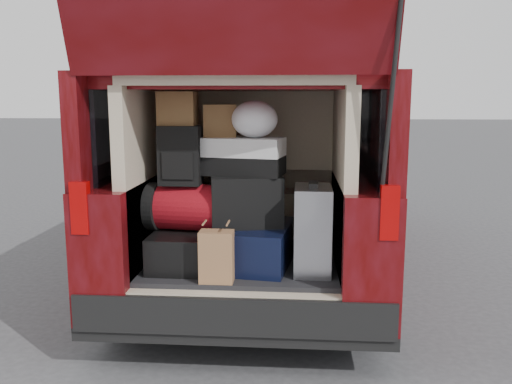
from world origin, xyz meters
TOP-DOWN VIEW (x-y plane):
  - ground at (0.00, 0.00)m, footprint 80.00×80.00m
  - minivan at (0.00, 1.86)m, footprint 1.90×5.35m
  - load_floor at (0.00, 0.28)m, footprint 1.24×1.05m
  - black_hardshell at (-0.35, 0.14)m, footprint 0.43×0.58m
  - navy_hardshell at (0.06, 0.17)m, footprint 0.58×0.67m
  - silver_roller at (0.46, 0.06)m, footprint 0.23×0.36m
  - kraft_bag at (-0.11, -0.18)m, footprint 0.20×0.13m
  - red_duffel at (-0.37, 0.17)m, footprint 0.50×0.36m
  - black_soft_case at (0.04, 0.15)m, footprint 0.49×0.35m
  - backpack at (-0.38, 0.14)m, footprint 0.26×0.16m
  - twotone_duffel at (0.00, 0.22)m, footprint 0.58×0.37m
  - grocery_sack_lower at (-0.40, 0.19)m, footprint 0.24×0.19m
  - grocery_sack_upper at (-0.15, 0.27)m, footprint 0.23×0.19m
  - plastic_bag_center at (0.09, 0.20)m, footprint 0.30×0.28m

SIDE VIEW (x-z plane):
  - ground at x=0.00m, z-range 0.00..0.00m
  - load_floor at x=0.00m, z-range 0.00..0.55m
  - black_hardshell at x=-0.35m, z-range 0.55..0.78m
  - navy_hardshell at x=0.06m, z-range 0.55..0.82m
  - kraft_bag at x=-0.11m, z-range 0.55..0.86m
  - silver_roller at x=0.46m, z-range 0.55..1.09m
  - minivan at x=0.00m, z-range -0.47..2.29m
  - red_duffel at x=-0.37m, z-range 0.78..1.08m
  - black_soft_case at x=0.04m, z-range 0.82..1.14m
  - twotone_duffel at x=0.00m, z-range 1.14..1.38m
  - backpack at x=-0.38m, z-range 1.08..1.46m
  - grocery_sack_upper at x=-0.15m, z-range 1.38..1.59m
  - plastic_bag_center at x=0.09m, z-range 1.38..1.62m
  - grocery_sack_lower at x=-0.40m, z-range 1.46..1.67m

